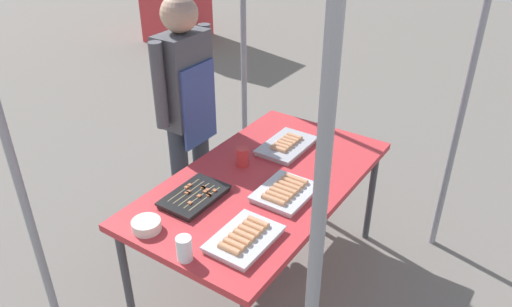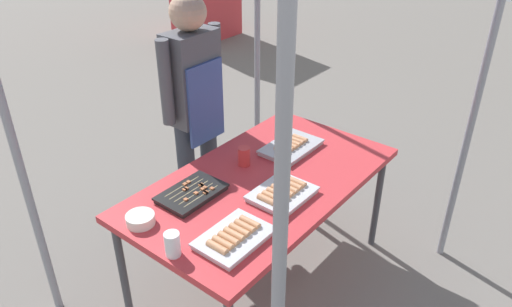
{
  "view_description": "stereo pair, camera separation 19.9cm",
  "coord_description": "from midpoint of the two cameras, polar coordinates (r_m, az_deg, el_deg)",
  "views": [
    {
      "loc": [
        -1.96,
        -1.27,
        2.27
      ],
      "look_at": [
        0.0,
        0.05,
        0.9
      ],
      "focal_mm": 34.49,
      "sensor_mm": 36.0,
      "label": 1
    },
    {
      "loc": [
        -1.84,
        -1.43,
        2.27
      ],
      "look_at": [
        0.0,
        0.05,
        0.9
      ],
      "focal_mm": 34.49,
      "sensor_mm": 36.0,
      "label": 2
    }
  ],
  "objects": [
    {
      "name": "tray_grilled_sausages",
      "position": [
        3.07,
        1.73,
        0.92
      ],
      "size": [
        0.39,
        0.25,
        0.06
      ],
      "color": "#ADADB2",
      "rests_on": "stall_table"
    },
    {
      "name": "tray_meat_skewers",
      "position": [
        2.64,
        -9.3,
        -4.98
      ],
      "size": [
        0.35,
        0.23,
        0.04
      ],
      "color": "black",
      "rests_on": "stall_table"
    },
    {
      "name": "drink_cup_by_wok",
      "position": [
        2.26,
        -10.88,
        -10.85
      ],
      "size": [
        0.07,
        0.07,
        0.12
      ],
      "primitive_type": "cylinder",
      "color": "white",
      "rests_on": "stall_table"
    },
    {
      "name": "tray_spring_rolls",
      "position": [
        2.34,
        -3.84,
        -9.82
      ],
      "size": [
        0.35,
        0.25,
        0.06
      ],
      "color": "silver",
      "rests_on": "stall_table"
    },
    {
      "name": "drink_cup_near_edge",
      "position": [
        2.88,
        -3.59,
        -0.42
      ],
      "size": [
        0.07,
        0.07,
        0.11
      ],
      "primitive_type": "cylinder",
      "color": "red",
      "rests_on": "stall_table"
    },
    {
      "name": "condiment_bowl",
      "position": [
        2.48,
        -14.88,
        -8.11
      ],
      "size": [
        0.14,
        0.14,
        0.05
      ],
      "primitive_type": "cylinder",
      "color": "silver",
      "rests_on": "stall_table"
    },
    {
      "name": "tray_pork_links",
      "position": [
        2.63,
        1.24,
        -4.52
      ],
      "size": [
        0.33,
        0.27,
        0.06
      ],
      "color": "silver",
      "rests_on": "stall_table"
    },
    {
      "name": "ground_plane",
      "position": [
        3.25,
        -1.06,
        -14.15
      ],
      "size": [
        18.0,
        18.0,
        0.0
      ],
      "primitive_type": "plane",
      "color": "#66605B"
    },
    {
      "name": "vendor_woman",
      "position": [
        3.2,
        -9.86,
        5.96
      ],
      "size": [
        0.52,
        0.23,
        1.65
      ],
      "rotation": [
        0.0,
        0.0,
        3.14
      ],
      "color": "#333842",
      "rests_on": "ground"
    },
    {
      "name": "stall_table",
      "position": [
        2.81,
        -1.19,
        -3.91
      ],
      "size": [
        1.6,
        0.9,
        0.75
      ],
      "color": "#C63338",
      "rests_on": "ground"
    }
  ]
}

